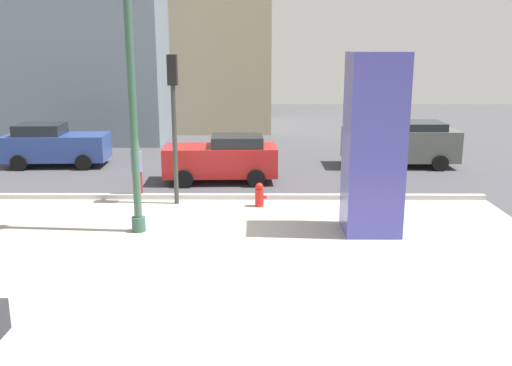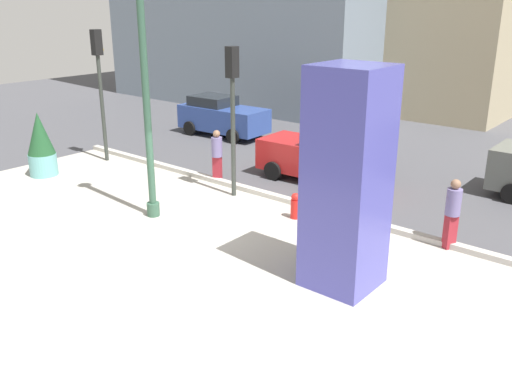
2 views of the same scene
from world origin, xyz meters
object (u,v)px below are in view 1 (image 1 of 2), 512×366
(fire_hydrant, at_px, (259,195))
(pedestrian_on_sidewalk, at_px, (137,168))
(car_curb_west, at_px, (401,143))
(pedestrian_crossing, at_px, (387,169))
(art_pillar_blue, at_px, (374,145))
(traffic_light_corner, at_px, (174,105))
(lamp_post, at_px, (132,100))
(car_intersection, at_px, (223,159))
(car_curb_east, at_px, (55,145))

(fire_hydrant, distance_m, pedestrian_on_sidewalk, 4.12)
(car_curb_west, xyz_separation_m, pedestrian_crossing, (-1.74, -5.24, 0.06))
(car_curb_west, bearing_deg, art_pillar_blue, -108.71)
(pedestrian_crossing, bearing_deg, traffic_light_corner, -175.55)
(lamp_post, height_order, traffic_light_corner, lamp_post)
(car_intersection, bearing_deg, traffic_light_corner, -113.06)
(pedestrian_crossing, bearing_deg, fire_hydrant, -168.28)
(lamp_post, distance_m, art_pillar_blue, 6.25)
(lamp_post, relative_size, traffic_light_corner, 1.56)
(lamp_post, distance_m, fire_hydrant, 5.08)
(car_curb_east, bearing_deg, art_pillar_blue, -36.50)
(car_curb_east, xyz_separation_m, pedestrian_crossing, (12.44, -5.17, 0.13))
(car_intersection, height_order, car_curb_east, car_curb_east)
(car_intersection, relative_size, car_curb_west, 0.91)
(pedestrian_on_sidewalk, bearing_deg, pedestrian_crossing, -1.19)
(car_curb_west, bearing_deg, car_intersection, -158.54)
(pedestrian_on_sidewalk, distance_m, pedestrian_crossing, 8.00)
(fire_hydrant, height_order, car_curb_east, car_curb_east)
(lamp_post, distance_m, traffic_light_corner, 2.83)
(art_pillar_blue, relative_size, car_curb_west, 1.03)
(pedestrian_crossing, bearing_deg, pedestrian_on_sidewalk, 178.81)
(lamp_post, bearing_deg, pedestrian_on_sidewalk, 102.16)
(traffic_light_corner, height_order, car_intersection, traffic_light_corner)
(lamp_post, relative_size, car_intersection, 1.73)
(traffic_light_corner, height_order, car_curb_east, traffic_light_corner)
(car_curb_east, distance_m, pedestrian_on_sidewalk, 6.69)
(car_intersection, bearing_deg, car_curb_east, 158.83)
(car_curb_east, bearing_deg, lamp_post, -58.45)
(car_curb_west, relative_size, pedestrian_crossing, 2.54)
(lamp_post, xyz_separation_m, pedestrian_crossing, (7.26, 3.25, -2.47))
(traffic_light_corner, relative_size, pedestrian_on_sidewalk, 2.57)
(lamp_post, height_order, car_curb_west, lamp_post)
(pedestrian_crossing, bearing_deg, car_curb_west, 71.66)
(lamp_post, xyz_separation_m, pedestrian_on_sidewalk, (-0.74, 3.42, -2.48))
(car_curb_east, height_order, car_curb_west, car_curb_west)
(lamp_post, distance_m, pedestrian_on_sidewalk, 4.29)
(pedestrian_crossing, bearing_deg, art_pillar_blue, -109.31)
(lamp_post, distance_m, car_intersection, 6.54)
(pedestrian_on_sidewalk, bearing_deg, car_curb_east, 131.56)
(pedestrian_on_sidewalk, bearing_deg, fire_hydrant, -14.31)
(fire_hydrant, distance_m, traffic_light_corner, 3.77)
(lamp_post, bearing_deg, traffic_light_corner, 77.25)
(car_curb_west, bearing_deg, pedestrian_crossing, -108.34)
(lamp_post, distance_m, pedestrian_crossing, 8.33)
(car_curb_east, distance_m, car_curb_west, 14.17)
(car_curb_west, distance_m, pedestrian_on_sidewalk, 10.98)
(fire_hydrant, relative_size, pedestrian_on_sidewalk, 0.42)
(lamp_post, xyz_separation_m, traffic_light_corner, (0.62, 2.74, -0.38))
(lamp_post, distance_m, car_curb_east, 10.22)
(art_pillar_blue, distance_m, pedestrian_crossing, 3.65)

